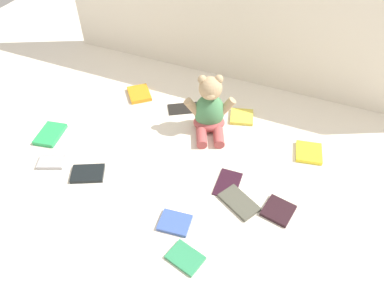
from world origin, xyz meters
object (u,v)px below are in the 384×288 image
object	(u,v)px
book_case_2	(239,202)
book_case_11	(185,258)
book_case_4	(228,183)
book_case_9	(175,223)
book_case_8	(242,117)
book_case_5	(50,134)
book_case_0	(139,94)
teddy_bear	(210,111)
book_case_10	(309,152)
book_case_6	(183,108)
book_case_1	(51,162)
book_case_7	(88,173)
book_case_3	(278,211)

from	to	relation	value
book_case_2	book_case_11	world-z (taller)	same
book_case_4	book_case_9	size ratio (longest dim) A/B	1.28
book_case_8	book_case_5	bearing A→B (deg)	104.98
book_case_0	book_case_9	size ratio (longest dim) A/B	1.19
teddy_bear	book_case_10	size ratio (longest dim) A/B	2.33
teddy_bear	book_case_2	xyz separation A→B (m)	(0.23, -0.31, -0.08)
teddy_bear	book_case_0	world-z (taller)	teddy_bear
book_case_6	teddy_bear	bearing A→B (deg)	31.89
book_case_2	book_case_11	size ratio (longest dim) A/B	1.31
teddy_bear	book_case_4	distance (m)	0.31
book_case_4	book_case_11	xyz separation A→B (m)	(-0.02, -0.31, 0.00)
book_case_8	book_case_0	bearing A→B (deg)	77.44
book_case_0	book_case_1	world-z (taller)	book_case_0
book_case_9	teddy_bear	bearing A→B (deg)	1.06
book_case_7	book_case_10	world-z (taller)	book_case_10
book_case_5	book_case_11	distance (m)	0.75
book_case_5	book_case_11	xyz separation A→B (m)	(0.70, -0.27, -0.00)
book_case_10	book_case_2	bearing A→B (deg)	-129.36
book_case_2	book_case_3	bearing A→B (deg)	126.61
book_case_9	book_case_11	size ratio (longest dim) A/B	0.97
book_case_4	book_case_7	bearing A→B (deg)	14.69
book_case_0	book_case_6	world-z (taller)	book_case_0
book_case_1	book_case_4	bearing A→B (deg)	81.05
teddy_bear	book_case_0	size ratio (longest dim) A/B	2.10
book_case_1	book_case_5	bearing A→B (deg)	-163.36
book_case_4	book_case_10	world-z (taller)	book_case_10
teddy_bear	book_case_7	xyz separation A→B (m)	(-0.30, -0.40, -0.08)
book_case_3	book_case_8	size ratio (longest dim) A/B	0.99
book_case_1	book_case_11	xyz separation A→B (m)	(0.60, -0.15, -0.00)
book_case_7	book_case_1	bearing A→B (deg)	65.90
book_case_0	book_case_11	size ratio (longest dim) A/B	1.16
book_case_1	book_case_5	xyz separation A→B (m)	(-0.10, 0.12, 0.00)
book_case_6	book_case_2	bearing A→B (deg)	12.66
book_case_2	book_case_6	distance (m)	0.53
book_case_3	book_case_9	bearing A→B (deg)	41.30
book_case_1	book_case_9	world-z (taller)	book_case_1
book_case_3	book_case_9	size ratio (longest dim) A/B	0.96
book_case_7	book_case_10	xyz separation A→B (m)	(0.70, 0.41, 0.00)
book_case_4	book_case_10	bearing A→B (deg)	-135.23
book_case_1	book_case_10	size ratio (longest dim) A/B	0.90
book_case_5	book_case_3	bearing A→B (deg)	-11.20
teddy_bear	book_case_7	distance (m)	0.51
book_case_0	book_case_2	bearing A→B (deg)	105.86
book_case_6	book_case_7	xyz separation A→B (m)	(-0.16, -0.47, 0.00)
book_case_5	book_case_9	size ratio (longest dim) A/B	1.31
book_case_3	book_case_4	size ratio (longest dim) A/B	0.75
book_case_3	book_case_1	bearing A→B (deg)	18.35
book_case_1	book_case_10	world-z (taller)	book_case_10
book_case_4	book_case_7	distance (m)	0.49
book_case_10	book_case_11	size ratio (longest dim) A/B	1.04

